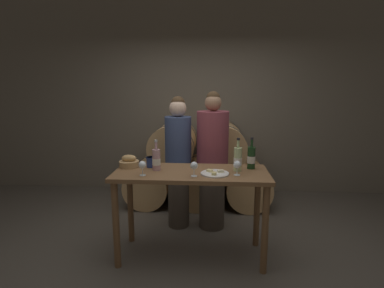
# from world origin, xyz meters

# --- Properties ---
(ground_plane) EXTENTS (10.00, 10.00, 0.00)m
(ground_plane) POSITION_xyz_m (0.00, 0.00, 0.00)
(ground_plane) COLOR #564F44
(stone_wall_back) EXTENTS (10.00, 0.12, 3.20)m
(stone_wall_back) POSITION_xyz_m (0.00, 2.11, 1.60)
(stone_wall_back) COLOR #706656
(stone_wall_back) RESTS_ON ground_plane
(barrel_stack) EXTENTS (2.10, 0.96, 1.22)m
(barrel_stack) POSITION_xyz_m (0.00, 1.51, 0.55)
(barrel_stack) COLOR tan
(barrel_stack) RESTS_ON ground_plane
(tasting_table) EXTENTS (1.51, 0.62, 0.90)m
(tasting_table) POSITION_xyz_m (0.00, 0.00, 0.76)
(tasting_table) COLOR brown
(tasting_table) RESTS_ON ground_plane
(person_left) EXTENTS (0.32, 0.32, 1.62)m
(person_left) POSITION_xyz_m (-0.20, 0.67, 0.83)
(person_left) COLOR #4C4238
(person_left) RESTS_ON ground_plane
(person_right) EXTENTS (0.38, 0.38, 1.68)m
(person_right) POSITION_xyz_m (0.21, 0.67, 0.84)
(person_right) COLOR #4C4238
(person_right) RESTS_ON ground_plane
(wine_bottle_red) EXTENTS (0.08, 0.08, 0.32)m
(wine_bottle_red) POSITION_xyz_m (0.60, 0.14, 1.02)
(wine_bottle_red) COLOR #193819
(wine_bottle_red) RESTS_ON tasting_table
(wine_bottle_white) EXTENTS (0.08, 0.08, 0.33)m
(wine_bottle_white) POSITION_xyz_m (0.46, 0.04, 1.02)
(wine_bottle_white) COLOR #ADBC7F
(wine_bottle_white) RESTS_ON tasting_table
(wine_bottle_rose) EXTENTS (0.08, 0.08, 0.31)m
(wine_bottle_rose) POSITION_xyz_m (-0.35, 0.02, 1.01)
(wine_bottle_rose) COLOR #BC8E93
(wine_bottle_rose) RESTS_ON tasting_table
(blue_crock) EXTENTS (0.10, 0.10, 0.11)m
(blue_crock) POSITION_xyz_m (-0.43, 0.14, 0.96)
(blue_crock) COLOR navy
(blue_crock) RESTS_ON tasting_table
(bread_basket) EXTENTS (0.20, 0.20, 0.13)m
(bread_basket) POSITION_xyz_m (-0.65, 0.12, 0.95)
(bread_basket) COLOR tan
(bread_basket) RESTS_ON tasting_table
(cheese_plate) EXTENTS (0.27, 0.27, 0.04)m
(cheese_plate) POSITION_xyz_m (0.23, -0.09, 0.91)
(cheese_plate) COLOR white
(cheese_plate) RESTS_ON tasting_table
(wine_glass_far_left) EXTENTS (0.07, 0.07, 0.14)m
(wine_glass_far_left) POSITION_xyz_m (-0.44, -0.17, 1.00)
(wine_glass_far_left) COLOR white
(wine_glass_far_left) RESTS_ON tasting_table
(wine_glass_left) EXTENTS (0.07, 0.07, 0.14)m
(wine_glass_left) POSITION_xyz_m (0.04, -0.17, 1.00)
(wine_glass_left) COLOR white
(wine_glass_left) RESTS_ON tasting_table
(wine_glass_center) EXTENTS (0.07, 0.07, 0.14)m
(wine_glass_center) POSITION_xyz_m (0.44, -0.11, 1.00)
(wine_glass_center) COLOR white
(wine_glass_center) RESTS_ON tasting_table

